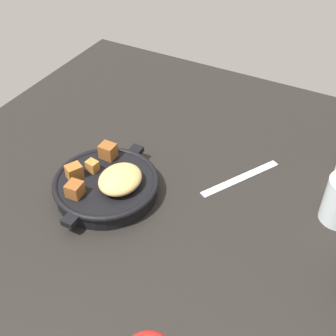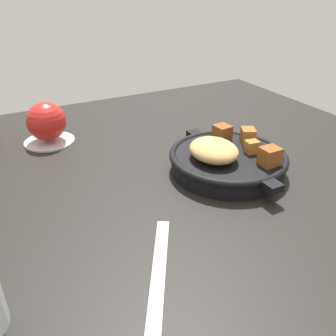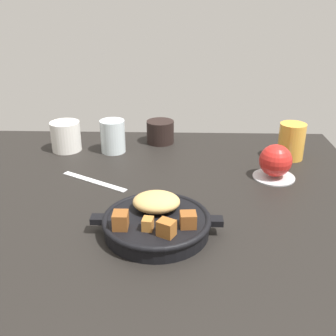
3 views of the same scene
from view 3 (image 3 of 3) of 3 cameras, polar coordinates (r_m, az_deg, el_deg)
ground_plane at (r=86.64cm, az=-3.82°, el=-6.44°), size 105.74×98.11×2.40cm
cast_iron_skillet at (r=77.21cm, az=-1.59°, el=-7.39°), size 24.69×20.43×6.49cm
saucer_plate at (r=102.69cm, az=14.51°, el=-1.14°), size 10.15×10.15×0.60cm
red_apple at (r=101.03cm, az=14.75°, el=1.02°), size 7.80×7.80×7.80cm
butter_knife at (r=98.95cm, az=-10.26°, el=-1.80°), size 16.98×10.88×0.36cm
coffee_mug_dark at (r=121.04cm, az=-1.08°, el=5.06°), size 8.01×8.01×6.57cm
water_glass_tall at (r=114.70cm, az=-7.69°, el=4.41°), size 6.82×6.82×9.06cm
ceramic_mug_white at (r=118.41cm, az=-14.04°, el=4.31°), size 8.19×8.19×8.23cm
juice_glass_amber at (r=113.89cm, az=16.81°, el=3.59°), size 6.93×6.93×9.69cm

